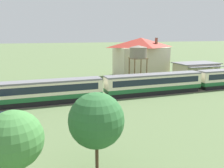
{
  "coord_description": "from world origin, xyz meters",
  "views": [
    {
      "loc": [
        -27.39,
        -41.02,
        11.87
      ],
      "look_at": [
        -12.92,
        0.56,
        2.6
      ],
      "focal_mm": 38.0,
      "sensor_mm": 36.0,
      "label": 1
    }
  ],
  "objects": [
    {
      "name": "yard_tree_1",
      "position": [
        -22.38,
        -22.59,
        4.69
      ],
      "size": [
        4.83,
        4.83,
        7.12
      ],
      "color": "#4C3823",
      "rests_on": "ground_plane"
    },
    {
      "name": "ground_plane",
      "position": [
        0.0,
        0.0,
        0.0
      ],
      "size": [
        600.0,
        600.0,
        0.0
      ],
      "primitive_type": "plane",
      "color": "#566B42"
    },
    {
      "name": "station_house_red_roof",
      "position": [
        2.84,
        20.81,
        5.62
      ],
      "size": [
        15.01,
        10.09,
        10.91
      ],
      "color": "beige",
      "rests_on": "ground_plane"
    },
    {
      "name": "yard_tree_0",
      "position": [
        -28.74,
        -25.16,
        5.03
      ],
      "size": [
        3.96,
        3.96,
        7.04
      ],
      "color": "brown",
      "rests_on": "ground_plane"
    },
    {
      "name": "railway_track",
      "position": [
        -24.53,
        0.31,
        0.01
      ],
      "size": [
        139.37,
        3.6,
        0.04
      ],
      "color": "#665B51",
      "rests_on": "ground_plane"
    },
    {
      "name": "passenger_train",
      "position": [
        -14.52,
        0.31,
        2.29
      ],
      "size": [
        85.51,
        3.16,
        4.12
      ],
      "color": "#1E6033",
      "rests_on": "ground_plane"
    },
    {
      "name": "water_tower",
      "position": [
        -2.49,
        11.24,
        7.56
      ],
      "size": [
        4.33,
        4.33,
        9.28
      ],
      "color": "brown",
      "rests_on": "ground_plane"
    },
    {
      "name": "station_building",
      "position": [
        14.85,
        11.34,
        2.24
      ],
      "size": [
        11.42,
        8.2,
        4.41
      ],
      "color": "beige",
      "rests_on": "ground_plane"
    }
  ]
}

